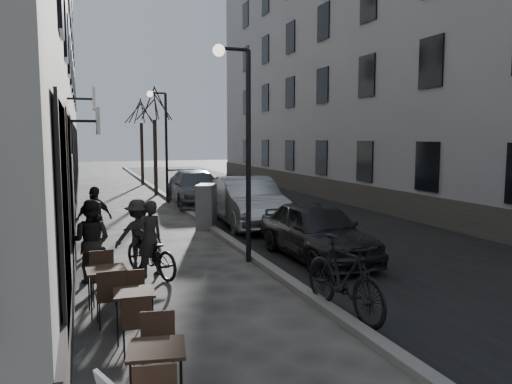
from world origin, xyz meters
TOP-DOWN VIEW (x-y plane):
  - ground at (0.00, 0.00)m, footprint 120.00×120.00m
  - road at (3.85, 16.00)m, footprint 7.30×60.00m
  - kerb at (0.20, 16.00)m, footprint 0.25×60.00m
  - building_left at (-6.00, 16.50)m, footprint 4.00×35.00m
  - building_right at (9.50, 16.50)m, footprint 4.00×35.00m
  - streetlamp_near at (-0.17, 6.00)m, footprint 0.90×0.28m
  - streetlamp_far at (-0.17, 18.00)m, footprint 0.90×0.28m
  - tree_near at (-0.10, 21.00)m, footprint 2.40×2.40m
  - tree_far at (-0.10, 27.00)m, footprint 2.40×2.40m
  - bistro_set_a at (-3.04, 0.01)m, footprint 0.70×1.55m
  - bistro_set_b at (-3.06, 2.17)m, footprint 0.62×1.47m
  - bistro_set_c at (-3.40, 3.40)m, footprint 0.68×1.60m
  - utility_cabinet at (0.10, 10.70)m, footprint 0.89×1.11m
  - bicycle at (-2.40, 5.53)m, footprint 1.40×2.03m
  - cyclist_rider at (-2.40, 5.53)m, footprint 0.71×0.61m
  - pedestrian_near at (-3.60, 5.49)m, footprint 1.03×0.94m
  - pedestrian_mid at (-2.56, 6.20)m, footprint 1.05×0.61m
  - pedestrian_far at (-3.46, 8.42)m, footprint 1.09×0.84m
  - car_near at (1.67, 5.70)m, footprint 1.76×4.21m
  - car_mid at (1.55, 10.78)m, footprint 1.97×5.06m
  - car_far at (1.00, 16.38)m, footprint 2.19×5.24m
  - moped at (0.35, 2.00)m, footprint 0.84×2.27m

SIDE VIEW (x-z plane):
  - ground at x=0.00m, z-range 0.00..0.00m
  - road at x=3.85m, z-range 0.00..0.00m
  - kerb at x=0.20m, z-range 0.00..0.12m
  - bistro_set_b at x=-3.06m, z-range 0.01..0.87m
  - bistro_set_a at x=-3.04m, z-range 0.01..0.90m
  - bistro_set_c at x=-3.40m, z-range 0.01..0.95m
  - bicycle at x=-2.40m, z-range 0.00..1.01m
  - moped at x=0.35m, z-range 0.00..1.33m
  - car_near at x=1.67m, z-range 0.00..1.42m
  - utility_cabinet at x=0.10m, z-range 0.00..1.46m
  - car_far at x=1.00m, z-range 0.00..1.51m
  - pedestrian_mid at x=-2.56m, z-range 0.00..1.61m
  - car_mid at x=1.55m, z-range 0.00..1.64m
  - cyclist_rider at x=-2.40m, z-range 0.00..1.66m
  - pedestrian_far at x=-3.46m, z-range 0.00..1.72m
  - pedestrian_near at x=-3.60m, z-range 0.00..1.73m
  - streetlamp_near at x=-0.17m, z-range 0.62..5.71m
  - streetlamp_far at x=-0.17m, z-range 0.62..5.71m
  - tree_near at x=-0.10m, z-range 1.81..7.51m
  - tree_far at x=-0.10m, z-range 1.81..7.51m
  - building_left at x=-6.00m, z-range 0.00..16.00m
  - building_right at x=9.50m, z-range 0.00..16.00m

